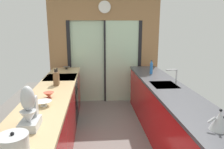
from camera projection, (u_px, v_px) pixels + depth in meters
name	position (u px, v px, depth m)	size (l,w,h in m)	color
ground_plane	(111.00, 136.00, 3.72)	(5.04, 7.60, 0.02)	slate
back_wall_unit	(105.00, 41.00, 5.13)	(2.64, 0.12, 2.70)	olive
left_counter_run	(51.00, 125.00, 3.08)	(0.62, 3.80, 0.92)	#AD0C0F
right_counter_run	(169.00, 116.00, 3.40)	(0.62, 3.80, 0.92)	#AD0C0F
sink_faucet	(175.00, 74.00, 3.52)	(0.19, 0.02, 0.26)	#B7BABC
oven_range	(62.00, 100.00, 4.17)	(0.60, 0.60, 0.92)	black
mixing_bowl_near	(44.00, 103.00, 2.59)	(0.19, 0.19, 0.06)	silver
mixing_bowl_mid	(49.00, 95.00, 2.89)	(0.14, 0.14, 0.08)	#BC4C38
mixing_bowl_far	(66.00, 68.00, 4.79)	(0.17, 0.17, 0.06)	#514C47
knife_block	(56.00, 78.00, 3.49)	(0.08, 0.14, 0.28)	brown
stand_mixer	(29.00, 112.00, 2.01)	(0.17, 0.27, 0.42)	#B7BABC
stock_pot	(13.00, 144.00, 1.61)	(0.23, 0.23, 0.18)	#B7BABC
kettle	(220.00, 121.00, 1.99)	(0.26, 0.18, 0.21)	#B7BABC
soap_bottle_far	(151.00, 68.00, 4.32)	(0.06, 0.06, 0.28)	#286BB7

